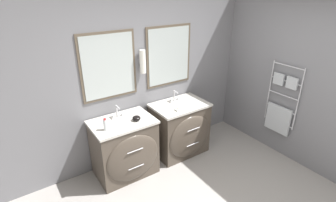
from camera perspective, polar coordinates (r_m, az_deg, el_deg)
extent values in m
cube|color=slate|center=(4.05, -4.75, 5.20)|extent=(5.13, 0.06, 2.60)
cube|color=brown|center=(3.69, -12.80, 7.39)|extent=(0.81, 0.02, 0.94)
cube|color=#B2BCBA|center=(3.68, -12.74, 7.35)|extent=(0.74, 0.01, 0.87)
cube|color=brown|center=(4.14, 0.20, 9.79)|extent=(0.81, 0.02, 0.94)
cube|color=#B2BCBA|center=(4.13, 0.28, 9.76)|extent=(0.74, 0.01, 0.87)
cylinder|color=white|center=(3.84, -5.53, 8.53)|extent=(0.09, 0.09, 0.34)
cube|color=silver|center=(3.89, -5.93, 8.71)|extent=(0.05, 0.02, 0.08)
cube|color=slate|center=(4.50, 23.05, 5.28)|extent=(0.06, 3.85, 2.60)
cylinder|color=silver|center=(4.34, 26.50, 0.06)|extent=(0.02, 0.02, 1.00)
cylinder|color=silver|center=(4.58, 21.19, 2.21)|extent=(0.02, 0.02, 1.00)
cylinder|color=silver|center=(4.31, 24.82, 6.92)|extent=(0.02, 0.51, 0.02)
cylinder|color=silver|center=(4.38, 24.29, 4.00)|extent=(0.02, 0.51, 0.02)
cylinder|color=silver|center=(4.46, 23.78, 1.16)|extent=(0.02, 0.51, 0.02)
cylinder|color=silver|center=(4.55, 23.29, -1.56)|extent=(0.02, 0.51, 0.02)
cylinder|color=silver|center=(4.65, 22.81, -4.18)|extent=(0.02, 0.51, 0.02)
cube|color=#B7BCC1|center=(4.61, 22.80, -3.61)|extent=(0.04, 0.42, 0.45)
cube|color=#B7BCC1|center=(4.31, 25.39, 3.55)|extent=(0.04, 0.17, 0.18)
cube|color=#B7BCC1|center=(4.42, 22.98, 4.45)|extent=(0.04, 0.17, 0.18)
cube|color=#4C4238|center=(3.93, -9.49, -10.15)|extent=(0.85, 0.57, 0.84)
ellipsoid|color=#4C4238|center=(3.71, -7.55, -12.28)|extent=(0.78, 0.13, 0.70)
cube|color=beige|center=(3.70, -9.95, -4.56)|extent=(0.87, 0.60, 0.03)
ellipsoid|color=white|center=(3.69, -9.73, -5.15)|extent=(0.42, 0.37, 0.09)
cylinder|color=silver|center=(3.56, -7.15, -10.71)|extent=(0.23, 0.01, 0.01)
cylinder|color=silver|center=(3.72, -6.93, -14.10)|extent=(0.23, 0.01, 0.01)
cube|color=#4C4238|center=(4.35, 2.48, -6.11)|extent=(0.85, 0.57, 0.84)
ellipsoid|color=#4C4238|center=(4.16, 4.85, -7.75)|extent=(0.78, 0.13, 0.70)
cube|color=beige|center=(4.15, 2.59, -0.90)|extent=(0.87, 0.60, 0.03)
ellipsoid|color=white|center=(4.14, 2.81, -1.41)|extent=(0.42, 0.37, 0.09)
cylinder|color=silver|center=(4.02, 5.58, -6.17)|extent=(0.23, 0.01, 0.01)
cylinder|color=silver|center=(4.17, 5.43, -9.36)|extent=(0.23, 0.01, 0.01)
cylinder|color=silver|center=(3.78, -11.07, -2.18)|extent=(0.02, 0.02, 0.18)
cylinder|color=silver|center=(3.71, -10.86, -1.38)|extent=(0.02, 0.10, 0.02)
cylinder|color=silver|center=(3.79, -11.95, -3.40)|extent=(0.03, 0.03, 0.04)
cylinder|color=silver|center=(3.84, -10.03, -2.88)|extent=(0.03, 0.03, 0.04)
cylinder|color=silver|center=(4.22, 1.34, 1.16)|extent=(0.02, 0.02, 0.18)
cylinder|color=silver|center=(4.15, 1.74, 1.93)|extent=(0.02, 0.10, 0.02)
cylinder|color=silver|center=(4.21, 0.55, 0.06)|extent=(0.03, 0.03, 0.04)
cylinder|color=silver|center=(4.29, 2.09, 0.49)|extent=(0.03, 0.03, 0.04)
cylinder|color=silver|center=(3.49, -13.47, -5.10)|extent=(0.05, 0.05, 0.15)
cylinder|color=red|center=(3.45, -13.60, -3.87)|extent=(0.03, 0.03, 0.02)
ellipsoid|color=black|center=(3.67, -6.89, -3.72)|extent=(0.12, 0.12, 0.07)
cube|color=white|center=(3.95, 2.38, -1.82)|extent=(0.11, 0.08, 0.02)
ellipsoid|color=#F2E5CC|center=(3.94, 2.38, -1.53)|extent=(0.07, 0.05, 0.02)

